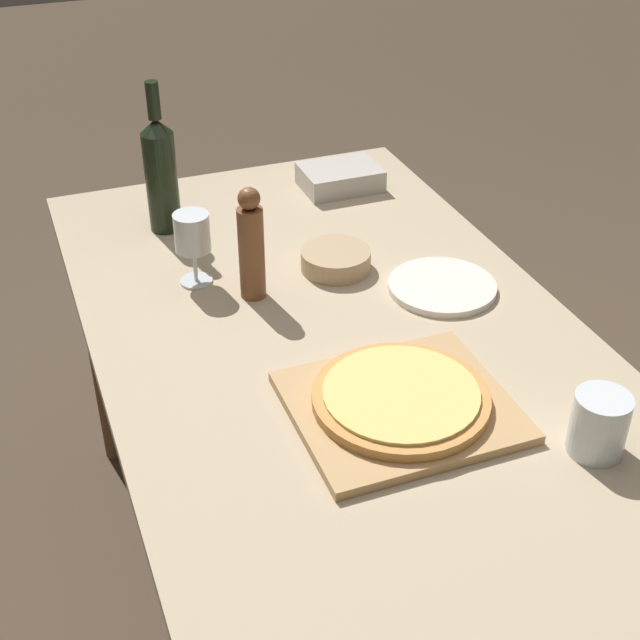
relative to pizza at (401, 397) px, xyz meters
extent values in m
cube|color=tan|center=(-0.01, 0.14, -0.04)|extent=(0.88, 1.76, 0.03)
cylinder|color=brown|center=(-0.39, 0.96, -0.43)|extent=(0.06, 0.06, 0.75)
cylinder|color=brown|center=(0.37, 0.96, -0.43)|extent=(0.06, 0.06, 0.75)
cube|color=tan|center=(0.00, 0.00, -0.02)|extent=(0.35, 0.31, 0.02)
cylinder|color=#C68947|center=(0.00, 0.00, 0.00)|extent=(0.29, 0.29, 0.02)
cylinder|color=#E0C66B|center=(0.00, 0.00, 0.01)|extent=(0.26, 0.26, 0.01)
cylinder|color=black|center=(-0.21, 0.77, 0.08)|extent=(0.07, 0.07, 0.22)
cone|color=black|center=(-0.21, 0.77, 0.21)|extent=(0.07, 0.07, 0.03)
cylinder|color=black|center=(-0.21, 0.77, 0.27)|extent=(0.03, 0.03, 0.08)
cylinder|color=brown|center=(-0.12, 0.43, 0.06)|extent=(0.05, 0.05, 0.19)
sphere|color=brown|center=(-0.12, 0.43, 0.18)|extent=(0.04, 0.04, 0.04)
cylinder|color=silver|center=(-0.21, 0.52, -0.03)|extent=(0.07, 0.07, 0.00)
cylinder|color=silver|center=(-0.21, 0.52, 0.01)|extent=(0.01, 0.01, 0.07)
cylinder|color=silver|center=(-0.21, 0.52, 0.08)|extent=(0.07, 0.07, 0.08)
cylinder|color=tan|center=(0.07, 0.47, -0.01)|extent=(0.14, 0.14, 0.04)
cylinder|color=silver|center=(0.24, -0.19, 0.02)|extent=(0.09, 0.09, 0.10)
cylinder|color=silver|center=(0.24, 0.32, -0.02)|extent=(0.22, 0.22, 0.01)
cube|color=#BCB7AD|center=(0.23, 0.83, 0.00)|extent=(0.19, 0.14, 0.05)
camera|label=1|loc=(-0.53, -1.01, 0.90)|focal=50.00mm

